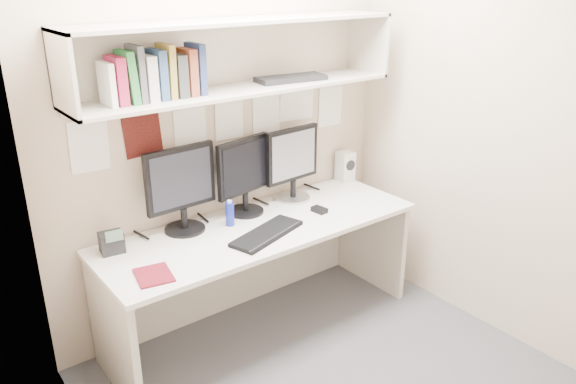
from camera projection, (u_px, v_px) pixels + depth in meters
floor at (328, 379)px, 3.19m from camera, size 2.40×2.00×0.01m
wall_back at (226, 122)px, 3.45m from camera, size 2.40×0.02×2.60m
wall_front at (524, 234)px, 1.97m from camera, size 2.40×0.02×2.60m
wall_left at (88, 227)px, 2.04m from camera, size 0.02×2.00×2.60m
wall_right at (483, 124)px, 3.39m from camera, size 0.02×2.00×2.60m
desk at (261, 277)px, 3.54m from camera, size 2.00×0.70×0.73m
overhead_hutch at (236, 55)px, 3.19m from camera, size 2.00×0.38×0.40m
pinned_papers at (227, 130)px, 3.47m from camera, size 1.92×0.01×0.48m
monitor_left at (181, 187)px, 3.24m from camera, size 0.44×0.24×0.51m
monitor_center at (244, 173)px, 3.49m from camera, size 0.41×0.23×0.48m
monitor_right at (292, 161)px, 3.70m from camera, size 0.42×0.23×0.49m
keyboard at (267, 234)px, 3.26m from camera, size 0.52×0.32×0.02m
mouse at (319, 210)px, 3.58m from camera, size 0.07×0.11×0.03m
speaker at (345, 166)px, 4.09m from camera, size 0.12×0.12×0.22m
blue_bottle at (230, 213)px, 3.37m from camera, size 0.05×0.05×0.16m
maroon_notebook at (154, 275)px, 2.83m from camera, size 0.21×0.24×0.01m
desk_phone at (112, 242)px, 3.05m from camera, size 0.14×0.13×0.15m
book_stack at (154, 75)px, 2.89m from camera, size 0.53×0.18×0.28m
hutch_tray at (291, 78)px, 3.41m from camera, size 0.45×0.22×0.03m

